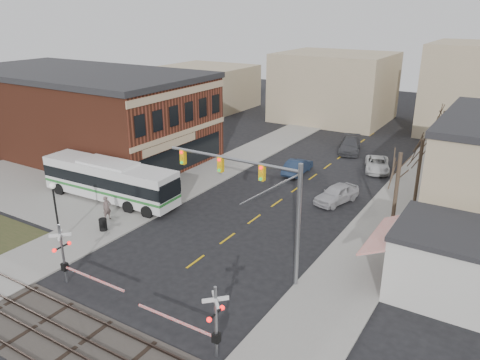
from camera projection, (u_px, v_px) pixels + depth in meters
name	position (u px, v px, depth m)	size (l,w,h in m)	color
ground	(177.00, 275.00, 30.31)	(160.00, 160.00, 0.00)	black
sidewalk_west	(225.00, 166.00, 50.93)	(5.00, 60.00, 0.12)	gray
sidewalk_east	(403.00, 202.00, 41.56)	(5.00, 60.00, 0.12)	gray
plaza_west	(31.00, 187.00, 45.12)	(20.00, 10.00, 0.11)	gray
ballast_strip	(78.00, 346.00, 23.92)	(160.00, 5.00, 0.06)	#332D28
rail_tracks	(78.00, 345.00, 23.88)	(160.00, 3.91, 0.14)	#2D231E
brick_building	(81.00, 112.00, 54.71)	(30.40, 15.40, 9.60)	brown
awning_shop	(465.00, 265.00, 27.27)	(9.74, 6.20, 4.30)	beige
tree_east_a	(395.00, 198.00, 33.49)	(0.28, 0.28, 6.75)	#382B21
tree_east_b	(418.00, 177.00, 38.21)	(0.28, 0.28, 6.30)	#382B21
tree_east_c	(439.00, 149.00, 44.34)	(0.28, 0.28, 7.20)	#382B21
transit_bus	(110.00, 180.00, 41.42)	(13.57, 3.48, 3.47)	silver
traffic_signal_mast	(260.00, 192.00, 28.54)	(9.50, 0.30, 8.00)	gray
rr_crossing_west	(68.00, 256.00, 28.67)	(5.60, 1.36, 4.00)	gray
rr_crossing_east	(209.00, 320.00, 22.83)	(5.60, 1.36, 4.00)	gray
street_lamp	(54.00, 200.00, 33.35)	(0.44, 0.44, 4.58)	black
trash_bin	(103.00, 224.00, 35.99)	(0.60, 0.60, 0.96)	black
car_a	(337.00, 194.00, 41.34)	(1.93, 4.80, 1.64)	#ADACB1
car_b	(298.00, 166.00, 48.58)	(1.65, 4.73, 1.56)	#18263E
car_c	(377.00, 164.00, 49.39)	(2.39, 5.17, 1.44)	silver
car_d	(350.00, 145.00, 55.87)	(2.31, 5.68, 1.65)	#3B3C40
pedestrian_near	(107.00, 208.00, 37.68)	(0.72, 0.47, 1.98)	#60504D
pedestrian_far	(141.00, 191.00, 41.50)	(0.80, 0.63, 1.66)	#343258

